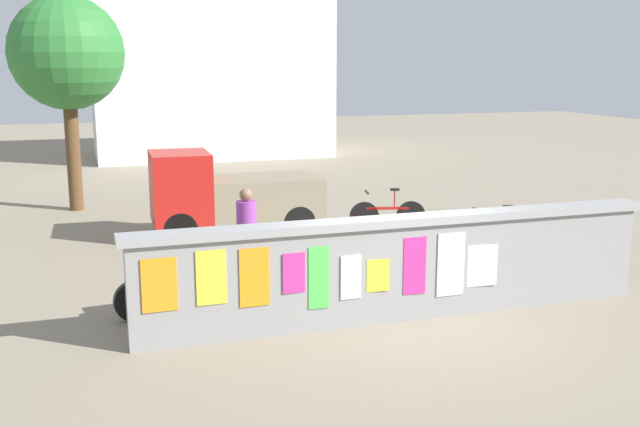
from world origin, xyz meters
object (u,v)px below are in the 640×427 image
(auto_rickshaw_truck, at_px, (227,195))
(person_walking, at_px, (247,225))
(tree_roadside, at_px, (67,54))
(bicycle_near, at_px, (499,235))
(bicycle_far, at_px, (387,215))
(motorcycle, at_px, (175,285))

(auto_rickshaw_truck, bearing_deg, person_walking, -95.77)
(person_walking, bearing_deg, tree_roadside, 110.31)
(bicycle_near, height_order, tree_roadside, tree_roadside)
(bicycle_near, distance_m, tree_roadside, 11.21)
(tree_roadside, bearing_deg, bicycle_far, -35.22)
(auto_rickshaw_truck, xyz_separation_m, bicycle_far, (3.47, -0.64, -0.54))
(motorcycle, relative_size, tree_roadside, 0.36)
(auto_rickshaw_truck, height_order, motorcycle, auto_rickshaw_truck)
(tree_roadside, bearing_deg, auto_rickshaw_truck, -52.17)
(person_walking, bearing_deg, bicycle_far, 36.45)
(motorcycle, xyz_separation_m, person_walking, (1.39, 1.37, 0.52))
(bicycle_near, distance_m, bicycle_far, 2.83)
(motorcycle, bearing_deg, bicycle_near, 14.50)
(bicycle_far, xyz_separation_m, tree_roadside, (-6.58, 4.64, 3.51))
(bicycle_near, height_order, bicycle_far, same)
(motorcycle, bearing_deg, person_walking, 44.51)
(bicycle_near, relative_size, person_walking, 1.05)
(motorcycle, height_order, tree_roadside, tree_roadside)
(auto_rickshaw_truck, height_order, bicycle_far, auto_rickshaw_truck)
(bicycle_near, xyz_separation_m, bicycle_far, (-1.31, 2.50, 0.00))
(tree_roadside, bearing_deg, motorcycle, -81.20)
(auto_rickshaw_truck, relative_size, tree_roadside, 0.69)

